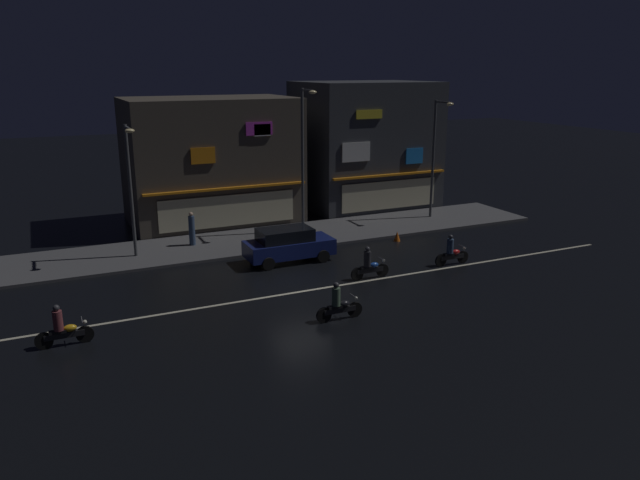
% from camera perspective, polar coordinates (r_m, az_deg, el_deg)
% --- Properties ---
extents(ground_plane, '(140.00, 140.00, 0.00)m').
position_cam_1_polar(ground_plane, '(25.90, -1.72, -4.86)').
color(ground_plane, black).
extents(lane_divider_stripe, '(33.80, 0.16, 0.01)m').
position_cam_1_polar(lane_divider_stripe, '(25.90, -1.72, -4.85)').
color(lane_divider_stripe, beige).
rests_on(lane_divider_stripe, ground).
extents(sidewalk_far, '(35.58, 4.93, 0.14)m').
position_cam_1_polar(sidewalk_far, '(33.12, -7.27, -0.21)').
color(sidewalk_far, '#4C4C4F').
rests_on(sidewalk_far, ground).
extents(storefront_left_block, '(9.90, 6.59, 7.47)m').
position_cam_1_polar(storefront_left_block, '(37.70, -10.14, 7.32)').
color(storefront_left_block, '#4C443A').
rests_on(storefront_left_block, ground).
extents(storefront_center_block, '(8.53, 7.00, 8.28)m').
position_cam_1_polar(storefront_center_block, '(41.82, 4.17, 8.91)').
color(storefront_center_block, '#383A3F').
rests_on(storefront_center_block, ground).
extents(streetlamp_west, '(0.44, 1.64, 6.45)m').
position_cam_1_polar(streetlamp_west, '(30.53, -17.34, 5.39)').
color(streetlamp_west, '#47494C').
rests_on(streetlamp_west, sidewalk_far).
extents(streetlamp_mid, '(0.44, 1.64, 7.97)m').
position_cam_1_polar(streetlamp_mid, '(33.77, -1.52, 8.39)').
color(streetlamp_mid, '#47494C').
rests_on(streetlamp_mid, sidewalk_far).
extents(streetlamp_east, '(0.44, 1.64, 7.16)m').
position_cam_1_polar(streetlamp_east, '(37.95, 10.78, 8.31)').
color(streetlamp_east, '#47494C').
rests_on(streetlamp_east, sidewalk_far).
extents(pedestrian_on_sidewalk, '(0.32, 0.32, 1.77)m').
position_cam_1_polar(pedestrian_on_sidewalk, '(32.61, -11.91, 0.96)').
color(pedestrian_on_sidewalk, '#334766').
rests_on(pedestrian_on_sidewalk, sidewalk_far).
extents(parked_car_near_kerb, '(4.30, 1.98, 1.67)m').
position_cam_1_polar(parked_car_near_kerb, '(29.67, -3.01, -0.39)').
color(parked_car_near_kerb, navy).
rests_on(parked_car_near_kerb, ground).
extents(motorcycle_lead, '(1.90, 0.60, 1.52)m').
position_cam_1_polar(motorcycle_lead, '(29.81, 12.21, -1.13)').
color(motorcycle_lead, black).
rests_on(motorcycle_lead, ground).
extents(motorcycle_following, '(1.90, 0.60, 1.52)m').
position_cam_1_polar(motorcycle_following, '(22.58, -23.01, -7.67)').
color(motorcycle_following, black).
rests_on(motorcycle_following, ground).
extents(motorcycle_opposite_lane, '(1.90, 0.60, 1.52)m').
position_cam_1_polar(motorcycle_opposite_lane, '(22.86, 1.73, -6.04)').
color(motorcycle_opposite_lane, black).
rests_on(motorcycle_opposite_lane, ground).
extents(motorcycle_trailing_far, '(1.90, 0.60, 1.52)m').
position_cam_1_polar(motorcycle_trailing_far, '(27.32, 4.62, -2.38)').
color(motorcycle_trailing_far, black).
rests_on(motorcycle_trailing_far, ground).
extents(traffic_cone, '(0.36, 0.36, 0.55)m').
position_cam_1_polar(traffic_cone, '(33.54, 7.23, 0.36)').
color(traffic_cone, orange).
rests_on(traffic_cone, ground).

